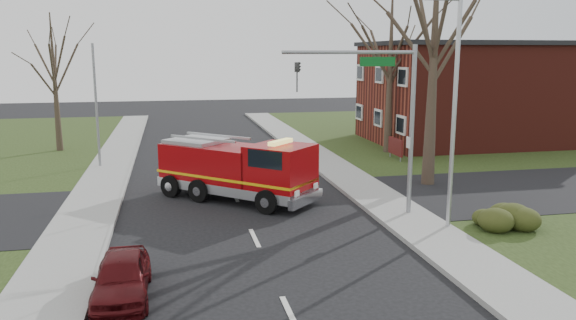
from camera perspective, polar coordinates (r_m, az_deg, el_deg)
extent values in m
plane|color=black|center=(20.16, -3.41, -7.94)|extent=(120.00, 120.00, 0.00)
cube|color=gray|center=(21.86, 12.98, -6.48)|extent=(2.40, 80.00, 0.15)
cube|color=gray|center=(20.24, -21.25, -8.38)|extent=(2.40, 80.00, 0.15)
cube|color=maroon|center=(42.93, 18.72, 6.31)|extent=(15.00, 10.00, 7.00)
cube|color=black|center=(42.83, 19.02, 11.11)|extent=(15.40, 10.40, 0.30)
cube|color=silver|center=(39.78, 9.15, 4.25)|extent=(0.12, 1.40, 1.20)
cube|color=#521313|center=(34.52, 10.87, 1.35)|extent=(0.12, 2.00, 1.00)
cylinder|color=gray|center=(33.88, 11.37, 0.38)|extent=(0.08, 0.08, 0.90)
cylinder|color=gray|center=(35.33, 10.35, 0.85)|extent=(0.08, 0.08, 0.90)
ellipsoid|color=#2D3312|center=(22.20, 20.73, -5.29)|extent=(2.80, 2.00, 0.90)
cone|color=#33251E|center=(27.74, 14.55, 9.51)|extent=(0.64, 0.64, 12.00)
cone|color=#33251E|center=(36.59, 10.33, 8.75)|extent=(0.56, 0.56, 10.50)
cone|color=#33251E|center=(39.60, -22.59, 7.16)|extent=(0.44, 0.44, 9.00)
cylinder|color=gray|center=(22.60, 12.44, 2.75)|extent=(0.18, 0.18, 6.80)
cylinder|color=gray|center=(21.44, 6.32, 10.83)|extent=(5.20, 0.14, 0.14)
cube|color=#0C591E|center=(21.81, 9.09, 9.84)|extent=(1.40, 0.06, 0.35)
imported|color=black|center=(20.91, 1.01, 9.93)|extent=(0.22, 0.18, 1.10)
cylinder|color=#B7BABF|center=(21.03, 16.51, 4.17)|extent=(0.16, 0.16, 8.40)
cylinder|color=gray|center=(33.26, -18.89, 5.13)|extent=(0.14, 0.14, 7.00)
cube|color=#8D0609|center=(25.73, -7.36, -0.57)|extent=(5.12, 5.03, 1.93)
cube|color=#8D0609|center=(23.70, -0.76, -1.13)|extent=(3.38, 3.38, 2.21)
cube|color=#B7BABF|center=(25.23, -5.36, -2.58)|extent=(6.87, 6.68, 0.41)
cube|color=#E5B20C|center=(25.12, -5.38, -1.45)|extent=(6.88, 6.69, 0.11)
cube|color=black|center=(23.05, 1.37, 0.28)|extent=(1.50, 1.58, 0.78)
cube|color=#E5D866|center=(23.48, -0.77, 1.84)|extent=(1.25, 1.29, 0.17)
cylinder|color=black|center=(22.93, -2.16, -4.27)|extent=(0.96, 0.93, 1.01)
cylinder|color=black|center=(24.89, 0.90, -3.05)|extent=(0.96, 0.93, 1.01)
cylinder|color=black|center=(26.12, -11.79, -2.61)|extent=(0.96, 0.93, 1.01)
cylinder|color=black|center=(27.86, -8.43, -1.66)|extent=(0.96, 0.93, 1.01)
imported|color=#480B0E|center=(15.91, -16.53, -11.29)|extent=(1.46, 3.60, 1.22)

